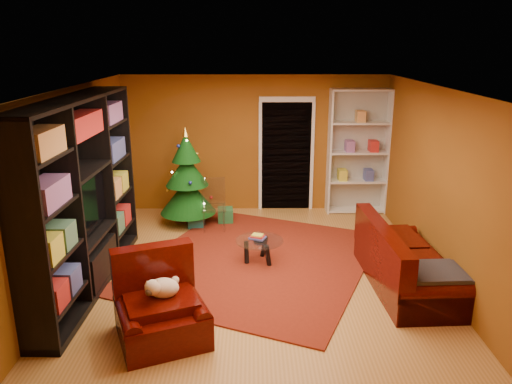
{
  "coord_description": "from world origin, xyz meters",
  "views": [
    {
      "loc": [
        -0.06,
        -6.64,
        3.18
      ],
      "look_at": [
        0.0,
        0.4,
        1.05
      ],
      "focal_mm": 35.0,
      "sensor_mm": 36.0,
      "label": 1
    }
  ],
  "objects_px": {
    "gift_box_green": "(225,215)",
    "armchair": "(161,307)",
    "acrylic_chair": "(214,208)",
    "rug": "(256,261)",
    "gift_box_teal": "(196,220)",
    "gift_box_red": "(182,215)",
    "sofa": "(408,256)",
    "white_bookshelf": "(358,152)",
    "coffee_table": "(259,251)",
    "dog": "(164,288)",
    "media_unit": "(81,196)",
    "christmas_tree": "(187,178)"
  },
  "relations": [
    {
      "from": "gift_box_red",
      "to": "sofa",
      "type": "bearing_deg",
      "value": -37.72
    },
    {
      "from": "gift_box_red",
      "to": "rug",
      "type": "bearing_deg",
      "value": -53.24
    },
    {
      "from": "gift_box_green",
      "to": "acrylic_chair",
      "type": "relative_size",
      "value": 0.33
    },
    {
      "from": "christmas_tree",
      "to": "sofa",
      "type": "height_order",
      "value": "christmas_tree"
    },
    {
      "from": "gift_box_green",
      "to": "dog",
      "type": "xyz_separation_m",
      "value": [
        -0.48,
        -3.65,
        0.45
      ]
    },
    {
      "from": "media_unit",
      "to": "gift_box_red",
      "type": "distance_m",
      "value": 2.93
    },
    {
      "from": "gift_box_red",
      "to": "armchair",
      "type": "height_order",
      "value": "armchair"
    },
    {
      "from": "armchair",
      "to": "sofa",
      "type": "xyz_separation_m",
      "value": [
        3.08,
        1.22,
        0.04
      ]
    },
    {
      "from": "gift_box_red",
      "to": "acrylic_chair",
      "type": "relative_size",
      "value": 0.27
    },
    {
      "from": "white_bookshelf",
      "to": "armchair",
      "type": "xyz_separation_m",
      "value": [
        -3.01,
        -4.34,
        -0.78
      ]
    },
    {
      "from": "gift_box_green",
      "to": "rug",
      "type": "bearing_deg",
      "value": -72.15
    },
    {
      "from": "gift_box_red",
      "to": "armchair",
      "type": "bearing_deg",
      "value": -85.65
    },
    {
      "from": "gift_box_red",
      "to": "white_bookshelf",
      "type": "xyz_separation_m",
      "value": [
        3.3,
        0.51,
        1.06
      ]
    },
    {
      "from": "coffee_table",
      "to": "dog",
      "type": "bearing_deg",
      "value": -119.44
    },
    {
      "from": "gift_box_green",
      "to": "acrylic_chair",
      "type": "xyz_separation_m",
      "value": [
        -0.18,
        -0.39,
        0.27
      ]
    },
    {
      "from": "sofa",
      "to": "coffee_table",
      "type": "relative_size",
      "value": 2.87
    },
    {
      "from": "coffee_table",
      "to": "acrylic_chair",
      "type": "relative_size",
      "value": 0.87
    },
    {
      "from": "gift_box_red",
      "to": "acrylic_chair",
      "type": "height_order",
      "value": "acrylic_chair"
    },
    {
      "from": "dog",
      "to": "acrylic_chair",
      "type": "distance_m",
      "value": 3.28
    },
    {
      "from": "armchair",
      "to": "gift_box_red",
      "type": "bearing_deg",
      "value": 72.33
    },
    {
      "from": "christmas_tree",
      "to": "dog",
      "type": "height_order",
      "value": "christmas_tree"
    },
    {
      "from": "gift_box_red",
      "to": "dog",
      "type": "xyz_separation_m",
      "value": [
        0.32,
        -3.76,
        0.47
      ]
    },
    {
      "from": "gift_box_teal",
      "to": "sofa",
      "type": "relative_size",
      "value": 0.13
    },
    {
      "from": "sofa",
      "to": "gift_box_teal",
      "type": "bearing_deg",
      "value": 50.79
    },
    {
      "from": "rug",
      "to": "coffee_table",
      "type": "xyz_separation_m",
      "value": [
        0.05,
        -0.04,
        0.18
      ]
    },
    {
      "from": "dog",
      "to": "acrylic_chair",
      "type": "bearing_deg",
      "value": 62.6
    },
    {
      "from": "gift_box_red",
      "to": "dog",
      "type": "distance_m",
      "value": 3.81
    },
    {
      "from": "rug",
      "to": "acrylic_chair",
      "type": "xyz_separation_m",
      "value": [
        -0.72,
        1.31,
        0.4
      ]
    },
    {
      "from": "acrylic_chair",
      "to": "gift_box_green",
      "type": "bearing_deg",
      "value": 60.42
    },
    {
      "from": "coffee_table",
      "to": "acrylic_chair",
      "type": "xyz_separation_m",
      "value": [
        -0.77,
        1.35,
        0.22
      ]
    },
    {
      "from": "gift_box_green",
      "to": "armchair",
      "type": "distance_m",
      "value": 3.76
    },
    {
      "from": "christmas_tree",
      "to": "gift_box_teal",
      "type": "height_order",
      "value": "christmas_tree"
    },
    {
      "from": "rug",
      "to": "gift_box_green",
      "type": "relative_size",
      "value": 13.45
    },
    {
      "from": "armchair",
      "to": "rug",
      "type": "bearing_deg",
      "value": 40.33
    },
    {
      "from": "christmas_tree",
      "to": "gift_box_red",
      "type": "distance_m",
      "value": 0.78
    },
    {
      "from": "gift_box_green",
      "to": "coffee_table",
      "type": "bearing_deg",
      "value": -71.03
    },
    {
      "from": "gift_box_green",
      "to": "acrylic_chair",
      "type": "height_order",
      "value": "acrylic_chair"
    },
    {
      "from": "rug",
      "to": "gift_box_teal",
      "type": "xyz_separation_m",
      "value": [
        -1.06,
        1.49,
        0.12
      ]
    },
    {
      "from": "dog",
      "to": "coffee_table",
      "type": "bearing_deg",
      "value": 38.54
    },
    {
      "from": "gift_box_red",
      "to": "sofa",
      "type": "distance_m",
      "value": 4.27
    },
    {
      "from": "rug",
      "to": "media_unit",
      "type": "bearing_deg",
      "value": -162.38
    },
    {
      "from": "white_bookshelf",
      "to": "rug",
      "type": "bearing_deg",
      "value": -130.23
    },
    {
      "from": "gift_box_green",
      "to": "gift_box_red",
      "type": "relative_size",
      "value": 1.21
    },
    {
      "from": "christmas_tree",
      "to": "white_bookshelf",
      "type": "xyz_separation_m",
      "value": [
        3.16,
        0.67,
        0.31
      ]
    },
    {
      "from": "sofa",
      "to": "media_unit",
      "type": "bearing_deg",
      "value": 86.34
    },
    {
      "from": "white_bookshelf",
      "to": "dog",
      "type": "relative_size",
      "value": 6.05
    },
    {
      "from": "gift_box_green",
      "to": "armchair",
      "type": "bearing_deg",
      "value": -97.84
    },
    {
      "from": "rug",
      "to": "dog",
      "type": "bearing_deg",
      "value": -117.79
    },
    {
      "from": "rug",
      "to": "white_bookshelf",
      "type": "height_order",
      "value": "white_bookshelf"
    },
    {
      "from": "acrylic_chair",
      "to": "coffee_table",
      "type": "bearing_deg",
      "value": -65.18
    }
  ]
}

